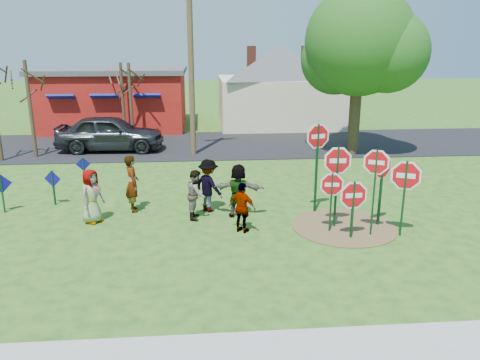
% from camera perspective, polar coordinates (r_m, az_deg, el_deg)
% --- Properties ---
extents(ground, '(120.00, 120.00, 0.00)m').
position_cam_1_polar(ground, '(15.14, -5.18, -4.83)').
color(ground, '#264F16').
rests_on(ground, ground).
extents(road, '(120.00, 7.50, 0.04)m').
position_cam_1_polar(road, '(26.20, -5.06, 4.30)').
color(road, black).
rests_on(road, ground).
extents(dirt_patch, '(3.20, 3.20, 0.03)m').
position_cam_1_polar(dirt_patch, '(14.84, 12.53, -5.56)').
color(dirt_patch, brown).
rests_on(dirt_patch, ground).
extents(red_building, '(9.40, 7.69, 3.90)m').
position_cam_1_polar(red_building, '(32.81, -14.91, 9.69)').
color(red_building, maroon).
rests_on(red_building, ground).
extents(cream_house, '(9.40, 9.40, 6.50)m').
position_cam_1_polar(cream_house, '(32.66, 4.74, 11.84)').
color(cream_house, beige).
rests_on(cream_house, ground).
extents(stop_sign_a, '(0.94, 0.13, 1.95)m').
position_cam_1_polar(stop_sign_a, '(13.97, 11.11, -1.14)').
color(stop_sign_a, '#103D1B').
rests_on(stop_sign_a, ground).
extents(stop_sign_b, '(1.07, 0.32, 3.13)m').
position_cam_1_polar(stop_sign_b, '(15.32, 9.43, 4.19)').
color(stop_sign_b, '#103D1B').
rests_on(stop_sign_b, ground).
extents(stop_sign_c, '(0.91, 0.43, 2.72)m').
position_cam_1_polar(stop_sign_c, '(13.82, 16.20, 0.86)').
color(stop_sign_c, '#103D1B').
rests_on(stop_sign_c, ground).
extents(stop_sign_d, '(0.93, 0.50, 2.41)m').
position_cam_1_polar(stop_sign_d, '(14.72, 16.94, 0.91)').
color(stop_sign_d, '#103D1B').
rests_on(stop_sign_d, ground).
extents(stop_sign_e, '(1.11, 0.10, 1.86)m').
position_cam_1_polar(stop_sign_e, '(13.67, 13.65, -2.22)').
color(stop_sign_e, '#103D1B').
rests_on(stop_sign_e, ground).
extents(stop_sign_f, '(1.09, 0.47, 2.42)m').
position_cam_1_polar(stop_sign_f, '(14.15, 19.52, -0.06)').
color(stop_sign_f, '#103D1B').
rests_on(stop_sign_f, ground).
extents(stop_sign_g, '(1.13, 0.08, 2.67)m').
position_cam_1_polar(stop_sign_g, '(14.23, 11.78, 1.35)').
color(stop_sign_g, '#103D1B').
rests_on(stop_sign_g, ground).
extents(blue_diamond_b, '(0.65, 0.25, 1.34)m').
position_cam_1_polar(blue_diamond_b, '(17.35, -27.06, -0.94)').
color(blue_diamond_b, '#103D1B').
rests_on(blue_diamond_b, ground).
extents(blue_diamond_c, '(0.60, 0.18, 1.26)m').
position_cam_1_polar(blue_diamond_c, '(17.44, -21.83, -0.40)').
color(blue_diamond_c, '#103D1B').
rests_on(blue_diamond_c, ground).
extents(blue_diamond_d, '(0.56, 0.10, 1.11)m').
position_cam_1_polar(blue_diamond_d, '(19.69, -18.54, 1.46)').
color(blue_diamond_d, '#103D1B').
rests_on(blue_diamond_d, ground).
extents(person_a, '(0.92, 1.01, 1.73)m').
position_cam_1_polar(person_a, '(15.31, -17.64, -1.88)').
color(person_a, '#465C8F').
rests_on(person_a, ground).
extents(person_b, '(0.64, 0.80, 1.92)m').
position_cam_1_polar(person_b, '(15.98, -13.00, -0.42)').
color(person_b, '#226961').
rests_on(person_b, ground).
extents(person_c, '(0.67, 0.82, 1.60)m').
position_cam_1_polar(person_c, '(15.05, -5.34, -1.74)').
color(person_c, brown).
rests_on(person_c, ground).
extents(person_d, '(1.27, 1.29, 1.78)m').
position_cam_1_polar(person_d, '(15.60, -3.87, -0.70)').
color(person_d, '#38393E').
rests_on(person_d, ground).
extents(person_e, '(0.95, 0.83, 1.54)m').
position_cam_1_polar(person_e, '(13.85, 0.30, -3.42)').
color(person_e, '#5B3562').
rests_on(person_e, ground).
extents(person_f, '(1.71, 0.82, 1.77)m').
position_cam_1_polar(person_f, '(15.07, -0.20, -1.29)').
color(person_f, '#1D4A31').
rests_on(person_f, ground).
extents(suv, '(5.54, 2.41, 1.86)m').
position_cam_1_polar(suv, '(25.35, -15.53, 5.55)').
color(suv, '#302F34').
rests_on(suv, road).
extents(utility_pole, '(2.10, 0.76, 8.85)m').
position_cam_1_polar(utility_pole, '(23.28, -6.00, 14.29)').
color(utility_pole, '#4C3823').
rests_on(utility_pole, ground).
extents(leafy_tree, '(5.76, 5.25, 8.19)m').
position_cam_1_polar(leafy_tree, '(24.12, 14.64, 15.39)').
color(leafy_tree, '#382819').
rests_on(leafy_tree, ground).
extents(bare_tree_west, '(1.80, 1.80, 4.70)m').
position_cam_1_polar(bare_tree_west, '(24.88, -24.36, 9.35)').
color(bare_tree_west, '#382819').
rests_on(bare_tree_west, ground).
extents(bare_tree_east, '(1.80, 1.80, 4.41)m').
position_cam_1_polar(bare_tree_east, '(28.47, -14.18, 10.60)').
color(bare_tree_east, '#382819').
rests_on(bare_tree_east, ground).
extents(bare_tree_extra, '(1.80, 1.80, 4.42)m').
position_cam_1_polar(bare_tree_extra, '(27.74, -13.26, 10.54)').
color(bare_tree_extra, '#382819').
rests_on(bare_tree_extra, ground).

